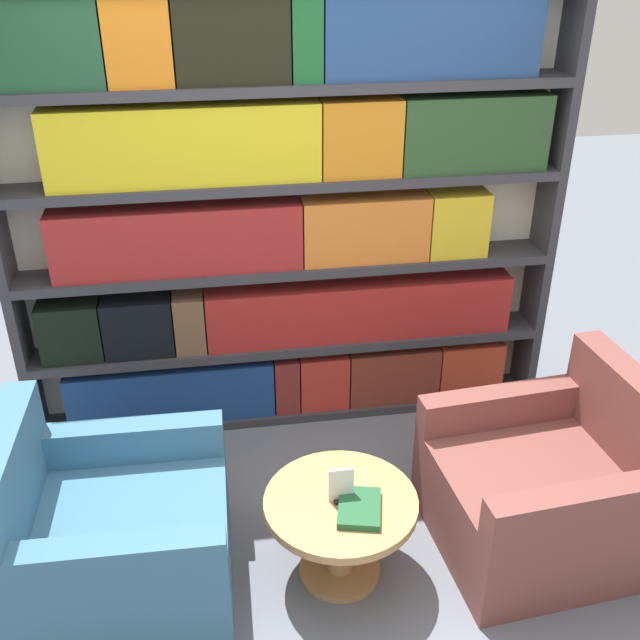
# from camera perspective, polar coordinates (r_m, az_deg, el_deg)

# --- Properties ---
(ground_plane) EXTENTS (14.00, 14.00, 0.00)m
(ground_plane) POSITION_cam_1_polar(r_m,az_deg,el_deg) (3.46, 0.94, -20.72)
(ground_plane) COLOR slate
(bookshelf) EXTENTS (2.92, 0.30, 2.37)m
(bookshelf) POSITION_cam_1_polar(r_m,az_deg,el_deg) (3.97, -2.62, 7.41)
(bookshelf) COLOR silver
(bookshelf) RESTS_ON ground_plane
(armchair_left) EXTENTS (0.94, 0.87, 0.85)m
(armchair_left) POSITION_cam_1_polar(r_m,az_deg,el_deg) (3.42, -15.74, -15.76)
(armchair_left) COLOR #386684
(armchair_left) RESTS_ON ground_plane
(armchair_right) EXTENTS (0.99, 0.92, 0.85)m
(armchair_right) POSITION_cam_1_polar(r_m,az_deg,el_deg) (3.68, 16.97, -12.25)
(armchair_right) COLOR brown
(armchair_right) RESTS_ON ground_plane
(coffee_table) EXTENTS (0.66, 0.66, 0.43)m
(coffee_table) POSITION_cam_1_polar(r_m,az_deg,el_deg) (3.35, 1.57, -15.06)
(coffee_table) COLOR #AD7F4C
(coffee_table) RESTS_ON ground_plane
(table_sign) EXTENTS (0.11, 0.06, 0.16)m
(table_sign) POSITION_cam_1_polar(r_m,az_deg,el_deg) (3.22, 1.61, -12.60)
(table_sign) COLOR black
(table_sign) RESTS_ON coffee_table
(stray_book) EXTENTS (0.23, 0.27, 0.03)m
(stray_book) POSITION_cam_1_polar(r_m,az_deg,el_deg) (3.21, 3.02, -14.12)
(stray_book) COLOR #1E512D
(stray_book) RESTS_ON coffee_table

